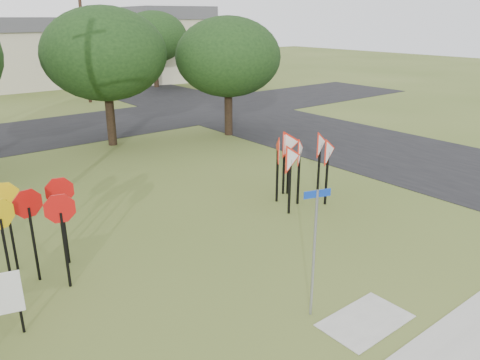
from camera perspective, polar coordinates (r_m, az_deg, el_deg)
name	(u,v)px	position (r m, az deg, el deg)	size (l,w,h in m)	color
ground	(288,276)	(12.24, 5.89, -11.57)	(140.00, 140.00, 0.00)	#445720
street_right	(317,134)	(26.85, 9.39, 5.59)	(8.00, 50.00, 0.02)	black
street_far	(43,132)	(29.07, -22.89, 5.37)	(60.00, 8.00, 0.02)	black
curb_pad	(365,321)	(10.95, 15.05, -16.25)	(2.00, 1.20, 0.02)	#9B9B92
street_name_sign	(314,246)	(10.06, 9.04, -7.93)	(0.59, 0.21, 2.95)	gray
stop_sign_cluster	(32,212)	(12.34, -24.00, -3.60)	(2.30, 1.96, 2.44)	black
yield_sign_cluster	(299,151)	(16.39, 7.16, 3.47)	(3.15, 2.20, 2.49)	black
far_pole_b	(84,44)	(37.92, -18.45, 15.48)	(1.40, 0.24, 8.50)	#3C261B
house_mid	(15,53)	(48.86, -25.76, 13.82)	(8.40, 8.40, 6.20)	beige
house_right	(170,43)	(50.39, -8.54, 16.14)	(8.30, 8.30, 7.20)	beige
tree_near_mid	(105,54)	(24.37, -16.17, 14.53)	(6.00, 6.00, 6.80)	black
tree_near_right	(228,57)	(25.68, -1.47, 14.76)	(5.60, 5.60, 6.33)	black
tree_far_right	(154,37)	(44.90, -10.48, 16.81)	(6.00, 6.00, 6.80)	black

